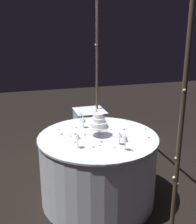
# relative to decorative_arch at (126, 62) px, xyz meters

# --- Properties ---
(ground_plane) EXTENTS (12.00, 12.00, 0.00)m
(ground_plane) POSITION_rel_decorative_arch_xyz_m (-0.00, -0.31, -1.60)
(ground_plane) COLOR black
(decorative_arch) EXTENTS (2.25, 0.06, 2.45)m
(decorative_arch) POSITION_rel_decorative_arch_xyz_m (0.00, 0.00, 0.00)
(decorative_arch) COLOR #473D2D
(decorative_arch) RESTS_ON ground
(main_table) EXTENTS (1.34, 1.34, 0.80)m
(main_table) POSITION_rel_decorative_arch_xyz_m (-0.00, -0.31, -1.20)
(main_table) COLOR silver
(main_table) RESTS_ON ground
(side_table) EXTENTS (0.44, 0.44, 0.77)m
(side_table) POSITION_rel_decorative_arch_xyz_m (-1.06, -0.12, -1.22)
(side_table) COLOR silver
(side_table) RESTS_ON ground
(tiered_cake) EXTENTS (0.22, 0.22, 0.26)m
(tiered_cake) POSITION_rel_decorative_arch_xyz_m (-0.01, -0.29, -0.66)
(tiered_cake) COLOR silver
(tiered_cake) RESTS_ON main_table
(wine_glass_0) EXTENTS (0.06, 0.06, 0.17)m
(wine_glass_0) POSITION_rel_decorative_arch_xyz_m (0.43, -0.16, -0.68)
(wine_glass_0) COLOR silver
(wine_glass_0) RESTS_ON main_table
(wine_glass_1) EXTENTS (0.06, 0.06, 0.14)m
(wine_glass_1) POSITION_rel_decorative_arch_xyz_m (0.29, -0.16, -0.70)
(wine_glass_1) COLOR silver
(wine_glass_1) RESTS_ON main_table
(wine_glass_2) EXTENTS (0.06, 0.06, 0.16)m
(wine_glass_2) POSITION_rel_decorative_arch_xyz_m (0.25, -0.59, -0.69)
(wine_glass_2) COLOR silver
(wine_glass_2) RESTS_ON main_table
(wine_glass_3) EXTENTS (0.06, 0.06, 0.15)m
(wine_glass_3) POSITION_rel_decorative_arch_xyz_m (-0.30, -0.40, -0.69)
(wine_glass_3) COLOR silver
(wine_glass_3) RESTS_ON main_table
(wine_glass_4) EXTENTS (0.06, 0.06, 0.15)m
(wine_glass_4) POSITION_rel_decorative_arch_xyz_m (-0.51, -0.39, -0.70)
(wine_glass_4) COLOR silver
(wine_glass_4) RESTS_ON main_table
(wine_glass_5) EXTENTS (0.06, 0.06, 0.18)m
(wine_glass_5) POSITION_rel_decorative_arch_xyz_m (-0.33, -0.25, -0.67)
(wine_glass_5) COLOR silver
(wine_glass_5) RESTS_ON main_table
(wine_glass_6) EXTENTS (0.06, 0.06, 0.16)m
(wine_glass_6) POSITION_rel_decorative_arch_xyz_m (-0.54, -0.18, -0.69)
(wine_glass_6) COLOR silver
(wine_glass_6) RESTS_ON main_table
(cake_knife) EXTENTS (0.14, 0.28, 0.01)m
(cake_knife) POSITION_rel_decorative_arch_xyz_m (0.08, -0.16, -0.80)
(cake_knife) COLOR silver
(cake_knife) RESTS_ON main_table
(rose_petal_0) EXTENTS (0.04, 0.03, 0.00)m
(rose_petal_0) POSITION_rel_decorative_arch_xyz_m (0.17, -0.32, -0.80)
(rose_petal_0) COLOR #C61951
(rose_petal_0) RESTS_ON main_table
(rose_petal_1) EXTENTS (0.03, 0.03, 0.00)m
(rose_petal_1) POSITION_rel_decorative_arch_xyz_m (-0.04, 0.30, -0.80)
(rose_petal_1) COLOR #C61951
(rose_petal_1) RESTS_ON main_table
(rose_petal_2) EXTENTS (0.04, 0.04, 0.00)m
(rose_petal_2) POSITION_rel_decorative_arch_xyz_m (-0.07, -0.43, -0.80)
(rose_petal_2) COLOR #C61951
(rose_petal_2) RESTS_ON main_table
(rose_petal_3) EXTENTS (0.03, 0.04, 0.00)m
(rose_petal_3) POSITION_rel_decorative_arch_xyz_m (-0.33, -0.48, -0.80)
(rose_petal_3) COLOR #C61951
(rose_petal_3) RESTS_ON main_table
(rose_petal_4) EXTENTS (0.03, 0.03, 0.00)m
(rose_petal_4) POSITION_rel_decorative_arch_xyz_m (0.25, -0.36, -0.80)
(rose_petal_4) COLOR #C61951
(rose_petal_4) RESTS_ON main_table
(rose_petal_5) EXTENTS (0.03, 0.03, 0.00)m
(rose_petal_5) POSITION_rel_decorative_arch_xyz_m (-0.14, -0.10, -0.80)
(rose_petal_5) COLOR #C61951
(rose_petal_5) RESTS_ON main_table
(rose_petal_6) EXTENTS (0.04, 0.04, 0.00)m
(rose_petal_6) POSITION_rel_decorative_arch_xyz_m (-0.11, 0.05, -0.80)
(rose_petal_6) COLOR #C61951
(rose_petal_6) RESTS_ON main_table
(rose_petal_7) EXTENTS (0.03, 0.02, 0.00)m
(rose_petal_7) POSITION_rel_decorative_arch_xyz_m (-0.08, -0.60, -0.80)
(rose_petal_7) COLOR #C61951
(rose_petal_7) RESTS_ON main_table
(rose_petal_8) EXTENTS (0.05, 0.04, 0.00)m
(rose_petal_8) POSITION_rel_decorative_arch_xyz_m (-0.13, -0.54, -0.80)
(rose_petal_8) COLOR #C61951
(rose_petal_8) RESTS_ON main_table
(rose_petal_9) EXTENTS (0.04, 0.04, 0.00)m
(rose_petal_9) POSITION_rel_decorative_arch_xyz_m (0.27, -0.43, -0.80)
(rose_petal_9) COLOR #C61951
(rose_petal_9) RESTS_ON main_table
(rose_petal_10) EXTENTS (0.03, 0.02, 0.00)m
(rose_petal_10) POSITION_rel_decorative_arch_xyz_m (-0.11, -0.17, -0.80)
(rose_petal_10) COLOR #C61951
(rose_petal_10) RESTS_ON main_table
(rose_petal_11) EXTENTS (0.04, 0.03, 0.00)m
(rose_petal_11) POSITION_rel_decorative_arch_xyz_m (0.11, -0.59, -0.80)
(rose_petal_11) COLOR #C61951
(rose_petal_11) RESTS_ON main_table
(rose_petal_12) EXTENTS (0.03, 0.03, 0.00)m
(rose_petal_12) POSITION_rel_decorative_arch_xyz_m (0.35, -0.24, -0.80)
(rose_petal_12) COLOR #C61951
(rose_petal_12) RESTS_ON main_table
(rose_petal_13) EXTENTS (0.03, 0.03, 0.00)m
(rose_petal_13) POSITION_rel_decorative_arch_xyz_m (-0.32, -0.69, -0.80)
(rose_petal_13) COLOR #C61951
(rose_petal_13) RESTS_ON main_table
(rose_petal_14) EXTENTS (0.03, 0.03, 0.00)m
(rose_petal_14) POSITION_rel_decorative_arch_xyz_m (0.46, -0.09, -0.80)
(rose_petal_14) COLOR #C61951
(rose_petal_14) RESTS_ON main_table
(rose_petal_15) EXTENTS (0.04, 0.04, 0.00)m
(rose_petal_15) POSITION_rel_decorative_arch_xyz_m (0.20, 0.22, -0.80)
(rose_petal_15) COLOR #C61951
(rose_petal_15) RESTS_ON main_table
(rose_petal_16) EXTENTS (0.04, 0.04, 0.00)m
(rose_petal_16) POSITION_rel_decorative_arch_xyz_m (-0.17, -0.69, -0.80)
(rose_petal_16) COLOR #C61951
(rose_petal_16) RESTS_ON main_table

